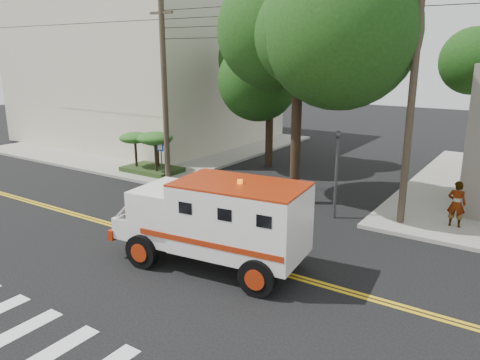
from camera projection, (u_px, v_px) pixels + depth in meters
The scene contains 12 objects.
ground at pixel (173, 242), 16.69m from camera, with size 100.00×100.00×0.00m, color black.
sidewalk_nw at pixel (156, 143), 34.73m from camera, with size 17.00×17.00×0.15m, color gray.
building_left at pixel (148, 72), 35.67m from camera, with size 16.00×14.00×10.00m, color beige.
utility_pole_left at pixel (165, 95), 23.32m from camera, with size 0.28×0.28×9.00m, color #382D23.
utility_pole_right at pixel (411, 110), 17.15m from camera, with size 0.28×0.28×9.00m, color #382D23.
tree_main at pixel (306, 36), 18.77m from camera, with size 6.08×5.70×9.85m.
tree_left at pixel (273, 68), 26.11m from camera, with size 4.48×4.20×7.70m.
traffic_signal at pixel (337, 165), 18.59m from camera, with size 0.15×0.18×3.60m.
accessibility_sign at pixel (161, 155), 24.60m from camera, with size 0.45×0.10×2.02m.
palm_planter at pixel (150, 146), 25.55m from camera, with size 3.52×2.63×2.36m.
armored_truck at pixel (217, 218), 14.38m from camera, with size 6.44×3.10×2.83m.
pedestrian_a at pixel (456, 204), 17.61m from camera, with size 0.65×0.43×1.78m, color gray.
Camera 1 is at (10.57, -11.62, 6.51)m, focal length 35.00 mm.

